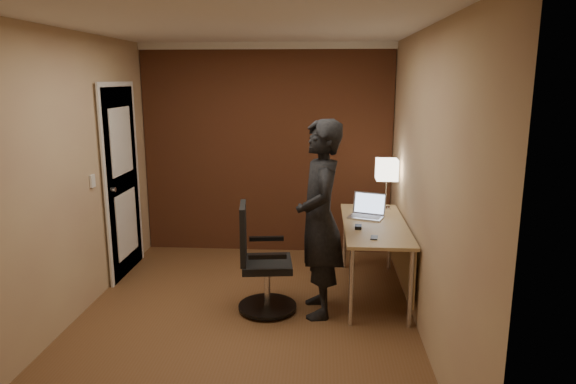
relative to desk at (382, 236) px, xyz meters
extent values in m
plane|color=brown|center=(-1.25, -0.68, -0.60)|extent=(4.00, 4.00, 0.00)
plane|color=white|center=(-1.25, -0.68, 1.90)|extent=(4.00, 4.00, 0.00)
plane|color=tan|center=(-1.25, 1.32, 0.65)|extent=(3.00, 0.00, 3.00)
plane|color=tan|center=(-1.25, -2.68, 0.65)|extent=(3.00, 0.00, 3.00)
plane|color=tan|center=(-2.75, -0.68, 0.65)|extent=(0.00, 4.00, 4.00)
plane|color=tan|center=(0.25, -0.68, 0.65)|extent=(0.00, 4.00, 4.00)
cube|color=brown|center=(-1.25, 1.29, 0.65)|extent=(2.98, 0.06, 2.50)
cube|color=silver|center=(-1.25, 1.28, 1.86)|extent=(3.00, 0.08, 0.08)
cube|color=silver|center=(-2.71, -0.68, 1.86)|extent=(0.08, 4.00, 0.08)
cube|color=silver|center=(0.21, -0.68, 1.86)|extent=(0.08, 4.00, 0.08)
cube|color=silver|center=(-2.73, 0.42, 0.40)|extent=(0.05, 0.82, 2.02)
cube|color=silver|center=(-2.71, 0.42, 0.40)|extent=(0.02, 0.92, 2.12)
cylinder|color=silver|center=(-2.68, 0.09, 0.40)|extent=(0.05, 0.05, 0.05)
cube|color=silver|center=(-2.74, -0.23, 0.55)|extent=(0.02, 0.08, 0.12)
cube|color=tan|center=(-0.07, 0.00, 0.11)|extent=(0.60, 1.50, 0.03)
cube|color=tan|center=(0.21, 0.00, -0.17)|extent=(0.02, 1.38, 0.54)
cylinder|color=silver|center=(-0.32, -0.69, -0.25)|extent=(0.04, 0.04, 0.70)
cylinder|color=silver|center=(-0.32, 0.69, -0.25)|extent=(0.04, 0.04, 0.70)
cylinder|color=silver|center=(0.18, -0.69, -0.25)|extent=(0.04, 0.04, 0.70)
cylinder|color=silver|center=(0.18, 0.69, -0.25)|extent=(0.04, 0.04, 0.70)
cube|color=silver|center=(0.09, 0.57, 0.14)|extent=(0.11, 0.11, 0.01)
cylinder|color=silver|center=(0.09, 0.57, 0.29)|extent=(0.01, 0.01, 0.30)
cube|color=white|center=(0.09, 0.57, 0.55)|extent=(0.22, 0.22, 0.22)
cube|color=silver|center=(-0.14, 0.18, 0.14)|extent=(0.39, 0.33, 0.01)
cube|color=silver|center=(-0.10, 0.29, 0.25)|extent=(0.33, 0.17, 0.22)
cube|color=#B2CCF2|center=(-0.10, 0.28, 0.25)|extent=(0.30, 0.14, 0.19)
cube|color=gray|center=(-0.14, 0.17, 0.14)|extent=(0.31, 0.22, 0.00)
cube|color=black|center=(-0.24, -0.21, 0.14)|extent=(0.07, 0.11, 0.03)
cube|color=black|center=(-0.12, -0.49, 0.13)|extent=(0.08, 0.12, 0.01)
cylinder|color=black|center=(-1.07, -0.45, -0.56)|extent=(0.54, 0.54, 0.03)
cylinder|color=silver|center=(-1.07, -0.45, -0.36)|extent=(0.06, 0.06, 0.40)
cube|color=black|center=(-1.07, -0.45, -0.15)|extent=(0.49, 0.49, 0.07)
cube|color=black|center=(-1.28, -0.47, 0.14)|extent=(0.10, 0.40, 0.53)
cube|color=black|center=(-1.10, -0.20, 0.01)|extent=(0.33, 0.09, 0.04)
cube|color=black|center=(-1.04, -0.69, 0.01)|extent=(0.33, 0.09, 0.04)
imported|color=black|center=(-0.60, -0.45, 0.28)|extent=(0.50, 0.69, 1.76)
camera|label=1|loc=(-0.59, -4.81, 1.49)|focal=32.00mm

